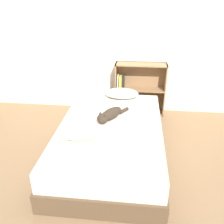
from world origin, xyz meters
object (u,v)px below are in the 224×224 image
bookshelf (138,88)px  pillow (122,93)px  cat_dark (110,115)px  cat_light (76,135)px  bed (111,141)px

bookshelf → pillow: bearing=-115.9°
pillow → cat_dark: bearing=-97.9°
pillow → cat_light: (-0.41, -1.25, -0.01)m
bookshelf → bed: bearing=-103.2°
bed → pillow: bearing=85.2°
bed → cat_dark: 0.34m
cat_dark → cat_light: bearing=4.2°
cat_light → bookshelf: bearing=-116.1°
cat_dark → bookshelf: (0.35, 1.25, -0.09)m
pillow → cat_light: bearing=-108.2°
pillow → cat_dark: (-0.10, -0.73, -0.00)m
bed → bookshelf: 1.44m
cat_light → cat_dark: bearing=-126.4°
cat_light → bookshelf: (0.67, 1.77, -0.08)m
pillow → bed: bearing=-94.8°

